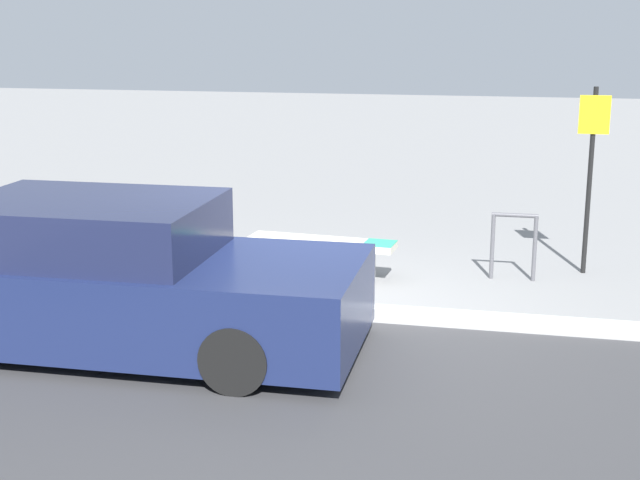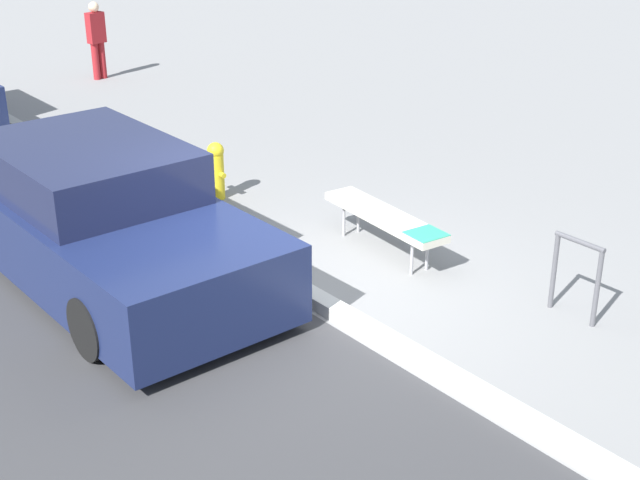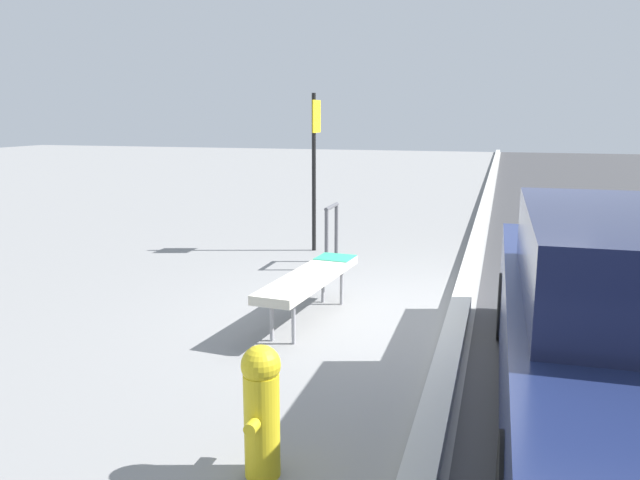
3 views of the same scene
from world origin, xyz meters
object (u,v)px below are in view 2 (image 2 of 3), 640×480
object	(u,v)px
pedestrian	(97,38)
fire_hydrant	(216,169)
parked_car_near	(97,217)
bench	(385,217)
bike_rack	(576,270)

from	to	relation	value
pedestrian	fire_hydrant	bearing A→B (deg)	66.10
pedestrian	parked_car_near	bearing A→B (deg)	54.44
bench	bike_rack	bearing A→B (deg)	15.21
parked_car_near	bike_rack	bearing A→B (deg)	39.18
pedestrian	parked_car_near	size ratio (longest dim) A/B	0.31
fire_hydrant	parked_car_near	world-z (taller)	parked_car_near
bike_rack	pedestrian	world-z (taller)	pedestrian
fire_hydrant	pedestrian	distance (m)	7.34
parked_car_near	pedestrian	bearing A→B (deg)	153.44
pedestrian	bike_rack	bearing A→B (deg)	76.28
pedestrian	bench	bearing A→B (deg)	72.97
fire_hydrant	pedestrian	size ratio (longest dim) A/B	0.51
bench	parked_car_near	distance (m)	3.13
bike_rack	fire_hydrant	distance (m)	5.00
parked_car_near	bench	bearing A→B (deg)	60.56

